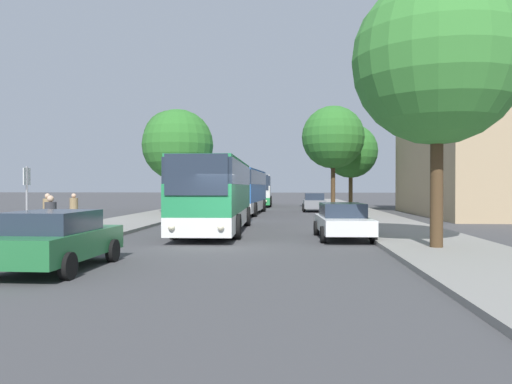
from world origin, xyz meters
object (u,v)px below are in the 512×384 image
bus_front (216,194)px  tree_left_near (171,138)px  tree_left_far (178,145)px  pedestrian_walking_back (51,221)px  bus_stop_sign (27,195)px  pedestrian_waiting_near (48,213)px  parked_car_right_near (343,220)px  tree_right_near (351,151)px  parked_car_left_curb (54,239)px  tree_right_far (437,61)px  parked_car_right_far (314,202)px  bus_rear (258,190)px  bus_middle (242,191)px  pedestrian_waiting_far (74,211)px  tree_right_mid (333,137)px

bus_front → tree_left_near: (-6.48, 17.97, 4.33)m
tree_left_far → pedestrian_walking_back: bearing=-89.1°
bus_stop_sign → pedestrian_waiting_near: size_ratio=1.60×
parked_car_right_near → tree_right_near: size_ratio=0.58×
bus_stop_sign → parked_car_left_curb: bearing=-55.3°
pedestrian_waiting_near → parked_car_left_curb: bearing=-178.8°
tree_right_far → pedestrian_walking_back: bearing=-176.6°
pedestrian_walking_back → tree_right_far: tree_right_far is taller
parked_car_right_far → tree_left_far: 12.61m
bus_front → bus_rear: bus_front is taller
bus_middle → pedestrian_waiting_far: (-6.12, -15.32, -0.81)m
bus_front → tree_right_far: (8.02, -6.46, 4.30)m
pedestrian_waiting_far → tree_left_near: 19.41m
bus_rear → tree_left_far: tree_left_far is taller
pedestrian_waiting_far → tree_right_far: size_ratio=0.19×
bus_front → parked_car_right_far: 19.42m
parked_car_right_near → pedestrian_waiting_near: pedestrian_waiting_near is taller
bus_stop_sign → tree_left_far: size_ratio=0.36×
bus_front → bus_rear: (-0.09, 30.62, -0.01)m
tree_left_far → parked_car_right_far: bearing=34.2°
parked_car_left_curb → tree_right_near: bearing=73.9°
parked_car_right_near → tree_left_far: bearing=-58.0°
parked_car_right_near → tree_left_far: (-9.98, 14.72, 4.23)m
bus_rear → pedestrian_waiting_near: (-6.32, -33.68, -0.74)m
parked_car_right_near → bus_stop_sign: bus_stop_sign is taller
parked_car_right_near → pedestrian_walking_back: pedestrian_walking_back is taller
tree_left_near → tree_right_near: tree_left_near is taller
parked_car_left_curb → parked_car_right_near: size_ratio=0.91×
pedestrian_waiting_near → bus_rear: bearing=-37.3°
bus_stop_sign → tree_right_mid: (13.08, 29.22, 4.80)m
parked_car_right_near → parked_car_right_far: parked_car_right_far is taller
bus_rear → parked_car_right_far: bearing=-67.7°
bus_middle → pedestrian_waiting_near: bus_middle is taller
bus_front → parked_car_left_curb: 10.93m
parked_car_left_curb → tree_left_far: (-2.10, 22.58, 4.20)m
parked_car_right_near → tree_right_mid: size_ratio=0.51×
pedestrian_waiting_far → pedestrian_walking_back: bearing=76.6°
bus_middle → pedestrian_waiting_near: (-6.18, -17.62, -0.79)m
bus_stop_sign → tree_left_far: bearing=85.8°
bus_rear → bus_stop_sign: size_ratio=4.59×
bus_rear → tree_right_far: bearing=-79.6°
parked_car_right_near → parked_car_right_far: 21.42m
bus_middle → pedestrian_walking_back: bearing=-98.5°
tree_right_far → parked_car_right_far: bearing=96.2°
tree_right_mid → bus_front: bearing=-107.1°
pedestrian_waiting_near → tree_right_mid: size_ratio=0.18×
bus_rear → parked_car_right_far: (5.40, -11.96, -0.93)m
tree_right_near → tree_right_mid: 5.01m
parked_car_right_far → pedestrian_walking_back: 27.56m
parked_car_left_curb → parked_car_right_far: (7.73, 29.27, 0.02)m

